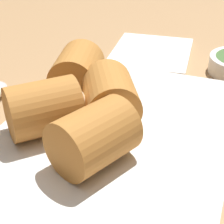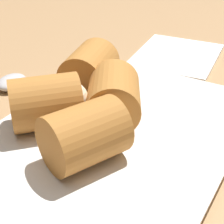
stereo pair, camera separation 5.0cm
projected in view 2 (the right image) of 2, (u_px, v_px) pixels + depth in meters
table_surface at (127, 139)px, 39.66cm from camera, size 180.00×140.00×2.00cm
serving_plate at (112, 136)px, 36.99cm from camera, size 29.84×22.10×1.50cm
roll_front_left at (114, 94)px, 37.36cm from camera, size 8.30×7.78×5.25cm
roll_front_right at (50, 102)px, 36.10cm from camera, size 8.38×8.35×5.25cm
roll_back_left at (87, 132)px, 31.66cm from camera, size 8.15×7.48×5.25cm
roll_back_right at (91, 68)px, 42.76cm from camera, size 7.94×6.61×5.25cm
spoon at (7, 86)px, 46.32cm from camera, size 17.17×4.64×1.49cm
napkin at (177, 56)px, 55.41cm from camera, size 14.55×12.76×0.60cm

